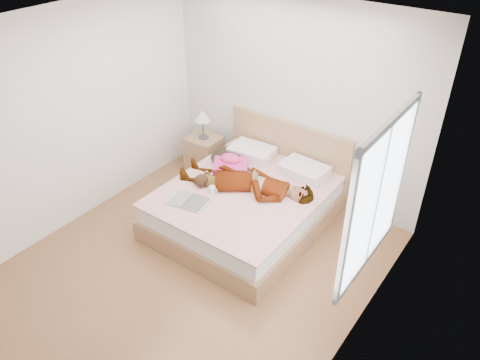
{
  "coord_description": "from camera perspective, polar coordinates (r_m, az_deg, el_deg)",
  "views": [
    {
      "loc": [
        2.7,
        -2.85,
        3.68
      ],
      "look_at": [
        0.0,
        0.85,
        0.7
      ],
      "focal_mm": 35.0,
      "sensor_mm": 36.0,
      "label": 1
    }
  ],
  "objects": [
    {
      "name": "ground",
      "position": [
        5.38,
        -5.42,
        -10.3
      ],
      "size": [
        4.0,
        4.0,
        0.0
      ],
      "primitive_type": "plane",
      "color": "#513219",
      "rests_on": "ground"
    },
    {
      "name": "woman",
      "position": [
        5.63,
        0.9,
        0.2
      ],
      "size": [
        1.78,
        1.03,
        0.23
      ],
      "primitive_type": "imported",
      "rotation": [
        0.0,
        0.0,
        -1.31
      ],
      "color": "white",
      "rests_on": "bed"
    },
    {
      "name": "hair",
      "position": [
        6.26,
        -0.98,
        3.12
      ],
      "size": [
        0.63,
        0.71,
        0.09
      ],
      "primitive_type": "ellipsoid",
      "rotation": [
        0.0,
        0.0,
        -0.27
      ],
      "color": "black",
      "rests_on": "bed"
    },
    {
      "name": "phone",
      "position": [
        6.12,
        -0.75,
        3.9
      ],
      "size": [
        0.07,
        0.1,
        0.05
      ],
      "primitive_type": "cube",
      "rotation": [
        0.44,
        0.0,
        0.26
      ],
      "color": "silver",
      "rests_on": "bed"
    },
    {
      "name": "room_shell",
      "position": [
        3.94,
        16.39,
        -2.05
      ],
      "size": [
        4.0,
        4.0,
        4.0
      ],
      "color": "white",
      "rests_on": "ground"
    },
    {
      "name": "bed",
      "position": [
        5.83,
        1.07,
        -2.7
      ],
      "size": [
        1.8,
        2.08,
        1.0
      ],
      "color": "olive",
      "rests_on": "ground"
    },
    {
      "name": "towel",
      "position": [
        5.93,
        -1.16,
        1.8
      ],
      "size": [
        0.55,
        0.52,
        0.23
      ],
      "color": "#CF3884",
      "rests_on": "bed"
    },
    {
      "name": "magazine",
      "position": [
        5.45,
        -6.36,
        -2.58
      ],
      "size": [
        0.53,
        0.4,
        0.03
      ],
      "color": "silver",
      "rests_on": "bed"
    },
    {
      "name": "coffee_mug",
      "position": [
        5.56,
        -3.39,
        -1.19
      ],
      "size": [
        0.12,
        0.09,
        0.09
      ],
      "color": "white",
      "rests_on": "bed"
    },
    {
      "name": "plush_toy",
      "position": [
        5.71,
        -4.59,
        0.09
      ],
      "size": [
        0.18,
        0.26,
        0.14
      ],
      "color": "black",
      "rests_on": "bed"
    },
    {
      "name": "nightstand",
      "position": [
        6.81,
        -4.38,
        3.46
      ],
      "size": [
        0.47,
        0.42,
        0.98
      ],
      "color": "brown",
      "rests_on": "ground"
    }
  ]
}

